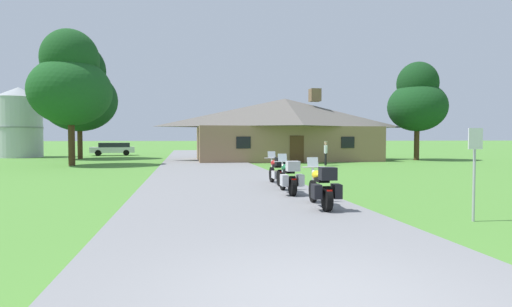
# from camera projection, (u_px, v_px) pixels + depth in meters

# --- Properties ---
(ground_plane) EXTENTS (500.00, 500.00, 0.00)m
(ground_plane) POSITION_uv_depth(u_px,v_px,m) (210.00, 170.00, 24.19)
(ground_plane) COLOR #4C8433
(asphalt_driveway) EXTENTS (6.40, 80.00, 0.06)m
(asphalt_driveway) POSITION_uv_depth(u_px,v_px,m) (213.00, 172.00, 22.22)
(asphalt_driveway) COLOR slate
(asphalt_driveway) RESTS_ON ground
(motorcycle_yellow_nearest_to_camera) EXTENTS (0.80, 2.08, 1.30)m
(motorcycle_yellow_nearest_to_camera) POSITION_uv_depth(u_px,v_px,m) (322.00, 187.00, 10.56)
(motorcycle_yellow_nearest_to_camera) COLOR black
(motorcycle_yellow_nearest_to_camera) RESTS_ON asphalt_driveway
(motorcycle_green_second_in_row) EXTENTS (0.73, 2.08, 1.30)m
(motorcycle_green_second_in_row) POSITION_uv_depth(u_px,v_px,m) (289.00, 177.00, 13.25)
(motorcycle_green_second_in_row) COLOR black
(motorcycle_green_second_in_row) RESTS_ON asphalt_driveway
(motorcycle_red_farthest_in_row) EXTENTS (0.66, 2.08, 1.30)m
(motorcycle_red_farthest_in_row) POSITION_uv_depth(u_px,v_px,m) (277.00, 171.00, 15.90)
(motorcycle_red_farthest_in_row) COLOR black
(motorcycle_red_farthest_in_row) RESTS_ON asphalt_driveway
(stone_lodge) EXTENTS (15.81, 7.90, 6.22)m
(stone_lodge) POSITION_uv_depth(u_px,v_px,m) (285.00, 129.00, 34.51)
(stone_lodge) COLOR #896B4C
(stone_lodge) RESTS_ON ground
(bystander_white_shirt_near_lodge) EXTENTS (0.35, 0.51, 1.69)m
(bystander_white_shirt_near_lodge) POSITION_uv_depth(u_px,v_px,m) (326.00, 152.00, 27.85)
(bystander_white_shirt_near_lodge) COLOR black
(bystander_white_shirt_near_lodge) RESTS_ON ground
(metal_signpost_roadside) EXTENTS (0.36, 0.06, 2.14)m
(metal_signpost_roadside) POSITION_uv_depth(u_px,v_px,m) (475.00, 163.00, 9.10)
(metal_signpost_roadside) COLOR #9EA0A5
(metal_signpost_roadside) RESTS_ON ground
(tree_left_far) EXTENTS (6.71, 6.71, 10.58)m
(tree_left_far) POSITION_uv_depth(u_px,v_px,m) (79.00, 91.00, 36.30)
(tree_left_far) COLOR #422D19
(tree_left_far) RESTS_ON ground
(tree_right_of_lodge) EXTENTS (4.98, 4.98, 8.48)m
(tree_right_of_lodge) POSITION_uv_depth(u_px,v_px,m) (417.00, 100.00, 34.48)
(tree_right_of_lodge) COLOR #422D19
(tree_right_of_lodge) RESTS_ON ground
(tree_left_near) EXTENTS (5.49, 5.49, 9.38)m
(tree_left_near) POSITION_uv_depth(u_px,v_px,m) (70.00, 82.00, 27.45)
(tree_left_near) COLOR #422D19
(tree_left_near) RESTS_ON ground
(metal_silo_distant) EXTENTS (4.33, 4.33, 6.96)m
(metal_silo_distant) POSITION_uv_depth(u_px,v_px,m) (19.00, 122.00, 39.56)
(metal_silo_distant) COLOR #B2B7BC
(metal_silo_distant) RESTS_ON ground
(parked_white_suv_far_left) EXTENTS (4.82, 2.50, 1.40)m
(parked_white_suv_far_left) POSITION_uv_depth(u_px,v_px,m) (113.00, 148.00, 43.82)
(parked_white_suv_far_left) COLOR silver
(parked_white_suv_far_left) RESTS_ON ground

